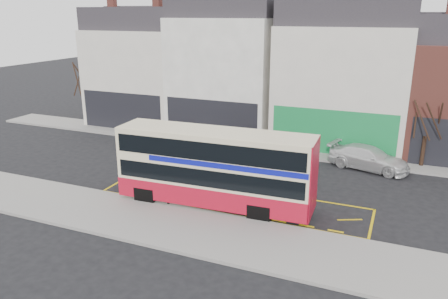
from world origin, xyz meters
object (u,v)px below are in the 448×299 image
at_px(car_grey, 238,147).
at_px(street_tree_left, 85,70).
at_px(bus_stop_post, 168,170).
at_px(car_white, 368,158).
at_px(double_decker_bus, 215,167).
at_px(car_silver, 182,136).
at_px(street_tree_right, 429,109).

height_order(car_grey, street_tree_left, street_tree_left).
bearing_deg(bus_stop_post, car_white, 48.07).
relative_size(double_decker_bus, car_silver, 2.52).
distance_m(bus_stop_post, car_grey, 9.07).
bearing_deg(street_tree_right, street_tree_left, 176.85).
distance_m(double_decker_bus, car_silver, 11.10).
bearing_deg(car_silver, street_tree_left, 79.38).
bearing_deg(car_silver, street_tree_right, -80.34).
distance_m(car_silver, car_grey, 4.80).
distance_m(car_grey, street_tree_left, 16.52).
relative_size(double_decker_bus, bus_stop_post, 3.27).
bearing_deg(double_decker_bus, car_grey, 100.66).
height_order(bus_stop_post, car_grey, bus_stop_post).
distance_m(double_decker_bus, bus_stop_post, 2.33).
bearing_deg(street_tree_right, car_silver, -174.91).
relative_size(double_decker_bus, car_grey, 2.65).
relative_size(double_decker_bus, car_white, 2.01).
xyz_separation_m(bus_stop_post, car_silver, (-4.51, 9.81, -1.30)).
bearing_deg(street_tree_right, car_white, -153.42).
distance_m(street_tree_left, street_tree_right, 27.20).
height_order(double_decker_bus, street_tree_left, street_tree_left).
bearing_deg(double_decker_bus, street_tree_left, 143.40).
height_order(car_grey, car_white, car_white).
relative_size(bus_stop_post, car_grey, 0.81).
bearing_deg(car_white, street_tree_left, 97.21).
xyz_separation_m(car_grey, street_tree_right, (11.58, 2.30, 3.17)).
bearing_deg(street_tree_left, car_grey, -13.68).
distance_m(double_decker_bus, street_tree_left, 21.20).
xyz_separation_m(car_white, street_tree_left, (-24.05, 3.04, 3.91)).
xyz_separation_m(bus_stop_post, street_tree_left, (-15.35, 12.75, 2.65)).
distance_m(car_white, street_tree_right, 4.63).
bearing_deg(street_tree_right, double_decker_bus, -133.37).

